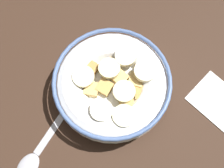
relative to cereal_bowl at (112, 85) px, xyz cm
name	(u,v)px	position (x,y,z in cm)	size (l,w,h in cm)	color
ground_plane	(112,93)	(-0.04, 0.01, -3.51)	(132.69, 132.69, 2.00)	#332116
cereal_bowl	(112,85)	(0.00, 0.00, 0.00)	(16.70, 16.70, 5.08)	white
spoon	(36,153)	(-7.12, -12.20, -2.17)	(4.93, 14.29, 0.80)	#A5A5AD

